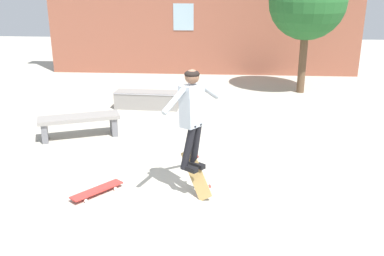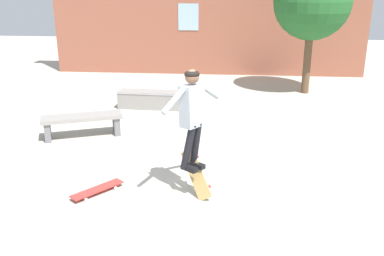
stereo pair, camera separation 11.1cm
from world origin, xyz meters
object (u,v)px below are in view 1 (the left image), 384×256
skate_ledge (147,100)px  skater (192,111)px  tree_right (308,2)px  park_bench (79,122)px  skateboard_resting (97,190)px  skateboard_flipping (196,174)px

skate_ledge → skater: bearing=-69.4°
tree_right → park_bench: (-5.31, -4.34, -2.27)m
park_bench → skateboard_resting: 2.74m
skateboard_flipping → tree_right: bearing=121.6°
park_bench → skate_ledge: park_bench is taller
tree_right → skateboard_resting: 8.43m
park_bench → skate_ledge: bearing=44.2°
skater → skateboard_resting: skater is taller
skate_ledge → skater: skater is taller
tree_right → skate_ledge: (-4.28, -2.02, -2.39)m
skate_ledge → skater: 5.05m
skate_ledge → skateboard_resting: skate_ledge is taller
tree_right → skater: tree_right is taller
skate_ledge → skateboard_resting: size_ratio=2.07×
tree_right → skate_ledge: 5.30m
park_bench → skateboard_flipping: size_ratio=2.36×
skate_ledge → skateboard_resting: 4.82m
skate_ledge → skateboard_flipping: skateboard_flipping is taller
tree_right → skater: size_ratio=2.42×
skateboard_resting → park_bench: bearing=-117.4°
skateboard_flipping → park_bench: bearing=-168.7°
park_bench → skateboard_resting: (1.08, -2.50, -0.28)m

